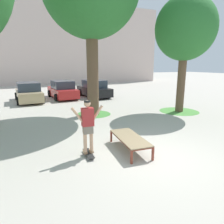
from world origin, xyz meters
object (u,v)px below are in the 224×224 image
at_px(car_black, 94,89).
at_px(car_red, 63,90).
at_px(skater, 88,123).
at_px(skateboard, 89,154).
at_px(car_tan, 29,93).
at_px(skate_box, 130,138).
at_px(tree_near_right, 185,29).

bearing_deg(car_black, car_red, 172.41).
xyz_separation_m(skater, car_black, (4.03, 11.45, -0.38)).
distance_m(skateboard, car_red, 11.90).
xyz_separation_m(skater, car_tan, (-1.41, 11.21, -0.38)).
distance_m(skate_box, car_tan, 11.68).
height_order(skate_box, tree_near_right, tree_near_right).
bearing_deg(car_tan, tree_near_right, -41.41).
bearing_deg(car_red, tree_near_right, -54.62).
height_order(skate_box, skater, skater).
bearing_deg(skate_box, car_black, 77.26).
height_order(skate_box, skateboard, skate_box).
bearing_deg(skateboard, car_black, 70.63).
distance_m(skater, car_tan, 11.31).
distance_m(skateboard, car_black, 12.16).
xyz_separation_m(skate_box, skateboard, (-1.41, 0.12, -0.34)).
bearing_deg(car_red, car_black, -7.59).
distance_m(tree_near_right, car_black, 9.18).
bearing_deg(car_black, tree_near_right, -68.75).
relative_size(tree_near_right, car_red, 1.53).
relative_size(car_tan, car_black, 0.99).
relative_size(skate_box, skater, 1.15).
bearing_deg(skater, car_tan, 97.15).
relative_size(skate_box, car_black, 0.45).
bearing_deg(car_black, skate_box, -102.74).
height_order(tree_near_right, car_red, tree_near_right).
bearing_deg(skateboard, tree_near_right, 28.45).
relative_size(skateboard, car_tan, 0.19).
distance_m(skate_box, skateboard, 1.46).
relative_size(skate_box, car_red, 0.45).
bearing_deg(skate_box, car_red, 90.48).
relative_size(skate_box, skateboard, 2.42).
height_order(tree_near_right, car_black, tree_near_right).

